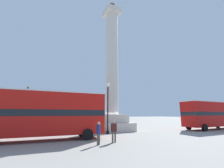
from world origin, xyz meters
name	(u,v)px	position (x,y,z in m)	size (l,w,h in m)	color
ground_plane	(112,131)	(0.00, 0.00, 0.00)	(200.00, 200.00, 0.00)	gray
monument_column	(112,81)	(0.00, 0.00, 7.09)	(4.98, 4.98, 20.44)	beige
bus_a	(210,114)	(14.73, -4.66, 2.33)	(10.37, 2.91, 4.20)	#A80F0C
bus_b	(44,113)	(-9.00, -4.81, 2.40)	(10.93, 3.10, 4.33)	#B7140F
equestrian_statue	(25,117)	(-11.39, 5.80, 1.88)	(3.61, 2.67, 6.44)	beige
street_lamp	(108,101)	(-1.93, -2.98, 3.90)	(0.51, 0.51, 6.15)	black
pedestrian_near_lamp	(114,130)	(-3.56, -8.15, 0.99)	(0.48, 0.24, 1.75)	#4C473D
pedestrian_by_plinth	(99,132)	(-5.08, -8.62, 0.95)	(0.43, 0.45, 1.69)	#4C473D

